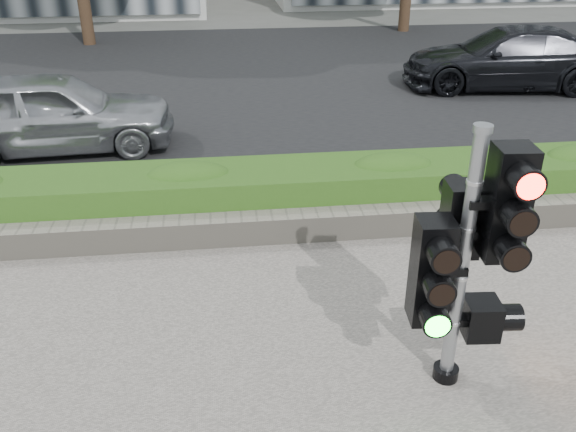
{
  "coord_description": "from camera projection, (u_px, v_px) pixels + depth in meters",
  "views": [
    {
      "loc": [
        -0.78,
        -4.75,
        3.78
      ],
      "look_at": [
        -0.14,
        0.6,
        1.01
      ],
      "focal_mm": 38.0,
      "sensor_mm": 36.0,
      "label": 1
    }
  ],
  "objects": [
    {
      "name": "road",
      "position": [
        248.0,
        78.0,
        14.84
      ],
      "size": [
        60.0,
        13.0,
        0.02
      ],
      "primitive_type": "cube",
      "color": "black",
      "rests_on": "ground"
    },
    {
      "name": "car_dark",
      "position": [
        507.0,
        58.0,
        13.72
      ],
      "size": [
        4.82,
        2.49,
        1.34
      ],
      "primitive_type": "imported",
      "rotation": [
        0.0,
        0.0,
        -1.71
      ],
      "color": "black",
      "rests_on": "road"
    },
    {
      "name": "ground",
      "position": [
        309.0,
        334.0,
        6.01
      ],
      "size": [
        120.0,
        120.0,
        0.0
      ],
      "primitive_type": "plane",
      "color": "#51514C",
      "rests_on": "ground"
    },
    {
      "name": "car_silver",
      "position": [
        53.0,
        112.0,
        10.16
      ],
      "size": [
        4.03,
        1.85,
        1.34
      ],
      "primitive_type": "imported",
      "rotation": [
        0.0,
        0.0,
        1.64
      ],
      "color": "#A0A2A7",
      "rests_on": "road"
    },
    {
      "name": "traffic_signal",
      "position": [
        467.0,
        249.0,
        4.85
      ],
      "size": [
        0.82,
        0.62,
        2.35
      ],
      "rotation": [
        0.0,
        0.0,
        -0.08
      ],
      "color": "black",
      "rests_on": "sidewalk"
    },
    {
      "name": "hedge",
      "position": [
        281.0,
        192.0,
        8.09
      ],
      "size": [
        12.0,
        1.0,
        0.68
      ],
      "primitive_type": "cube",
      "color": "#5A952E",
      "rests_on": "sidewalk"
    },
    {
      "name": "curb",
      "position": [
        277.0,
        194.0,
        8.76
      ],
      "size": [
        60.0,
        0.25,
        0.12
      ],
      "primitive_type": "cube",
      "color": "gray",
      "rests_on": "ground"
    },
    {
      "name": "stone_wall",
      "position": [
        287.0,
        226.0,
        7.59
      ],
      "size": [
        12.0,
        0.32,
        0.34
      ],
      "primitive_type": "cube",
      "color": "gray",
      "rests_on": "sidewalk"
    }
  ]
}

